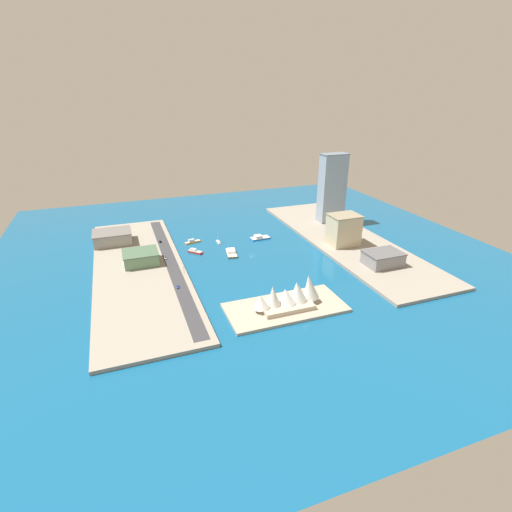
# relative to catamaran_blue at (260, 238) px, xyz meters

# --- Properties ---
(ground_plane) EXTENTS (440.00, 440.00, 0.00)m
(ground_plane) POSITION_rel_catamaran_blue_xyz_m (20.59, 33.91, -1.35)
(ground_plane) COLOR #145684
(quay_west) EXTENTS (70.00, 240.00, 2.50)m
(quay_west) POSITION_rel_catamaran_blue_xyz_m (-76.16, 33.91, -0.10)
(quay_west) COLOR gray
(quay_west) RESTS_ON ground_plane
(quay_east) EXTENTS (70.00, 240.00, 2.50)m
(quay_east) POSITION_rel_catamaran_blue_xyz_m (117.35, 33.91, -0.10)
(quay_east) COLOR gray
(quay_east) RESTS_ON ground_plane
(peninsula_point) EXTENTS (80.25, 37.76, 2.00)m
(peninsula_point) POSITION_rel_catamaran_blue_xyz_m (30.07, 128.58, -0.35)
(peninsula_point) COLOR #A89E89
(peninsula_point) RESTS_ON ground_plane
(road_strip) EXTENTS (9.80, 228.00, 0.15)m
(road_strip) POSITION_rel_catamaran_blue_xyz_m (91.38, 33.91, 1.22)
(road_strip) COLOR #38383D
(road_strip) RESTS_ON quay_east
(catamaran_blue) EXTENTS (20.36, 9.79, 3.93)m
(catamaran_blue) POSITION_rel_catamaran_blue_xyz_m (0.00, 0.00, 0.00)
(catamaran_blue) COLOR blue
(catamaran_blue) RESTS_ON ground_plane
(barge_flat_brown) EXTENTS (11.92, 22.37, 3.51)m
(barge_flat_brown) POSITION_rel_catamaran_blue_xyz_m (36.88, 26.04, -0.01)
(barge_flat_brown) COLOR brown
(barge_flat_brown) RESTS_ON ground_plane
(sailboat_small_white) EXTENTS (2.41, 11.24, 11.58)m
(sailboat_small_white) POSITION_rel_catamaran_blue_xyz_m (40.74, -3.98, -0.52)
(sailboat_small_white) COLOR white
(sailboat_small_white) RESTS_ON ground_plane
(tugboat_red) EXTENTS (12.57, 13.05, 3.84)m
(tugboat_red) POSITION_rel_catamaran_blue_xyz_m (67.03, 12.95, 0.04)
(tugboat_red) COLOR red
(tugboat_red) RESTS_ON ground_plane
(water_taxi_orange) EXTENTS (16.41, 7.50, 3.95)m
(water_taxi_orange) POSITION_rel_catamaran_blue_xyz_m (64.15, -12.17, -0.07)
(water_taxi_orange) COLOR orange
(water_taxi_orange) RESTS_ON ground_plane
(terminal_long_green) EXTENTS (28.40, 25.14, 10.38)m
(terminal_long_green) POSITION_rel_catamaran_blue_xyz_m (114.63, 24.49, 6.37)
(terminal_long_green) COLOR slate
(terminal_long_green) RESTS_ON quay_east
(tower_tall_glass) EXTENTS (28.12, 15.04, 72.34)m
(tower_tall_glass) POSITION_rel_catamaran_blue_xyz_m (-89.37, -18.97, 37.35)
(tower_tall_glass) COLOR #8C9EB2
(tower_tall_glass) RESTS_ON quay_west
(carpark_squat_concrete) EXTENTS (34.52, 27.79, 11.56)m
(carpark_squat_concrete) POSITION_rel_catamaran_blue_xyz_m (135.44, -31.51, 6.96)
(carpark_squat_concrete) COLOR gray
(carpark_squat_concrete) RESTS_ON quay_east
(office_block_beige) EXTENTS (27.26, 22.25, 28.45)m
(office_block_beige) POSITION_rel_catamaran_blue_xyz_m (-65.59, 45.28, 15.41)
(office_block_beige) COLOR #C6B793
(office_block_beige) RESTS_ON quay_west
(warehouse_low_gray) EXTENTS (30.17, 22.29, 11.27)m
(warehouse_low_gray) POSITION_rel_catamaran_blue_xyz_m (-71.95, 96.40, 6.81)
(warehouse_low_gray) COLOR gray
(warehouse_low_gray) RESTS_ON quay_west
(suv_black) EXTENTS (2.00, 5.09, 1.57)m
(suv_black) POSITION_rel_catamaran_blue_xyz_m (93.70, -18.41, 2.06)
(suv_black) COLOR black
(suv_black) RESTS_ON road_strip
(hatchback_blue) EXTENTS (1.90, 4.45, 1.42)m
(hatchback_blue) POSITION_rel_catamaran_blue_xyz_m (93.54, 78.07, 2.01)
(hatchback_blue) COLOR black
(hatchback_blue) RESTS_ON road_strip
(van_white) EXTENTS (1.93, 4.40, 1.64)m
(van_white) POSITION_rel_catamaran_blue_xyz_m (94.66, 22.63, 2.10)
(van_white) COLOR black
(van_white) RESTS_ON road_strip
(traffic_light_waterfront) EXTENTS (0.36, 0.36, 6.50)m
(traffic_light_waterfront) POSITION_rel_catamaran_blue_xyz_m (84.89, 57.11, 5.49)
(traffic_light_waterfront) COLOR black
(traffic_light_waterfront) RESTS_ON quay_east
(opera_landmark) EXTENTS (48.10, 21.95, 21.39)m
(opera_landmark) POSITION_rel_catamaran_blue_xyz_m (27.71, 128.58, 8.47)
(opera_landmark) COLOR #BCAD93
(opera_landmark) RESTS_ON peninsula_point
(park_tree_cluster) EXTENTS (15.58, 12.56, 8.79)m
(park_tree_cluster) POSITION_rel_catamaran_blue_xyz_m (-83.54, 28.04, 6.68)
(park_tree_cluster) COLOR brown
(park_tree_cluster) RESTS_ON quay_west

